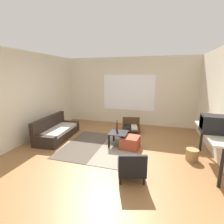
% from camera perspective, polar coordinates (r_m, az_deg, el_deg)
% --- Properties ---
extents(ground_plane, '(7.80, 7.80, 0.00)m').
position_cam_1_polar(ground_plane, '(4.32, -2.13, -15.04)').
color(ground_plane, olive).
extents(far_wall_with_window, '(5.60, 0.13, 2.70)m').
position_cam_1_polar(far_wall_with_window, '(6.82, 5.87, 7.13)').
color(far_wall_with_window, beige).
rests_on(far_wall_with_window, ground).
extents(side_wall_left, '(0.12, 6.60, 2.70)m').
position_cam_1_polar(side_wall_left, '(5.55, -28.38, 4.38)').
color(side_wall_left, beige).
rests_on(side_wall_left, ground).
extents(area_rug, '(2.08, 2.08, 0.01)m').
position_cam_1_polar(area_rug, '(4.84, -3.68, -11.77)').
color(area_rug, '#4C4238').
rests_on(area_rug, ground).
extents(couch, '(0.84, 1.75, 0.71)m').
position_cam_1_polar(couch, '(5.67, -18.70, -6.38)').
color(couch, black).
rests_on(couch, ground).
extents(coffee_table, '(0.51, 0.59, 0.40)m').
position_cam_1_polar(coffee_table, '(4.79, 2.29, -7.89)').
color(coffee_table, black).
rests_on(coffee_table, ground).
extents(armchair_by_window, '(0.72, 0.68, 0.49)m').
position_cam_1_polar(armchair_by_window, '(5.97, 6.62, -4.78)').
color(armchair_by_window, '#472D19').
rests_on(armchair_by_window, ground).
extents(armchair_striped_foreground, '(0.65, 0.65, 0.60)m').
position_cam_1_polar(armchair_striped_foreground, '(3.37, 6.80, -18.53)').
color(armchair_striped_foreground, black).
rests_on(armchair_striped_foreground, ground).
extents(ottoman_orange, '(0.53, 0.53, 0.34)m').
position_cam_1_polar(ottoman_orange, '(4.69, 6.26, -10.43)').
color(ottoman_orange, '#993D28').
rests_on(ottoman_orange, ground).
extents(console_shelf, '(0.39, 1.64, 0.82)m').
position_cam_1_polar(console_shelf, '(4.22, 31.20, -6.94)').
color(console_shelf, beige).
rests_on(console_shelf, ground).
extents(crt_television, '(0.50, 0.38, 0.37)m').
position_cam_1_polar(crt_television, '(4.06, 31.91, -3.61)').
color(crt_television, black).
rests_on(crt_television, console_shelf).
extents(clay_vase, '(0.19, 0.19, 0.34)m').
position_cam_1_polar(clay_vase, '(4.46, 30.47, -2.83)').
color(clay_vase, '#A87047').
rests_on(clay_vase, console_shelf).
extents(glass_bottle, '(0.06, 0.06, 0.32)m').
position_cam_1_polar(glass_bottle, '(4.83, 1.69, -5.01)').
color(glass_bottle, '#5B2319').
rests_on(glass_bottle, coffee_table).
extents(wicker_basket, '(0.29, 0.29, 0.27)m').
position_cam_1_polar(wicker_basket, '(4.52, 25.96, -13.15)').
color(wicker_basket, '#9E7A4C').
rests_on(wicker_basket, ground).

